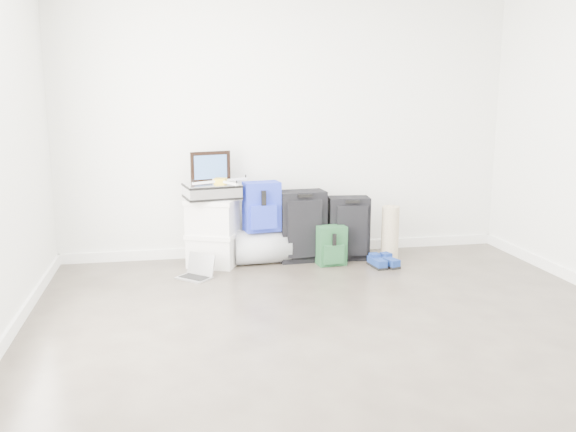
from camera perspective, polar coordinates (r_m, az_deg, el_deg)
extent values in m
plane|color=#362E27|center=(4.00, 6.87, -12.51)|extent=(5.00, 5.00, 0.00)
cube|color=white|center=(6.09, -0.05, 8.92)|extent=(4.50, 0.02, 2.70)
cube|color=white|center=(6.27, -0.02, -3.04)|extent=(4.50, 0.02, 0.10)
cube|color=silver|center=(5.85, -7.00, -3.27)|extent=(0.53, 0.49, 0.28)
cube|color=silver|center=(5.81, -7.04, -1.73)|extent=(0.56, 0.51, 0.04)
cube|color=silver|center=(5.78, -7.07, -0.17)|extent=(0.53, 0.49, 0.28)
cube|color=silver|center=(5.75, -7.11, 1.41)|extent=(0.56, 0.51, 0.04)
cube|color=#B2B2B7|center=(5.73, -7.14, 2.32)|extent=(0.54, 0.44, 0.14)
cube|color=black|center=(5.80, -7.26, 4.59)|extent=(0.38, 0.13, 0.29)
cube|color=#245093|center=(5.79, -7.25, 4.57)|extent=(0.31, 0.09, 0.22)
cube|color=gold|center=(5.70, -6.34, 3.28)|extent=(0.13, 0.13, 0.05)
cube|color=white|center=(5.78, -5.10, 3.41)|extent=(0.27, 0.15, 0.02)
cube|color=white|center=(5.83, -7.08, 3.43)|extent=(0.15, 0.27, 0.02)
cube|color=white|center=(5.63, -7.62, 3.14)|extent=(0.27, 0.15, 0.02)
cube|color=white|center=(5.58, -5.57, 3.11)|extent=(0.15, 0.27, 0.02)
cylinder|color=gray|center=(5.88, -2.47, -2.88)|extent=(0.55, 0.35, 0.33)
cube|color=#182BA0|center=(5.78, -2.48, 0.90)|extent=(0.36, 0.25, 0.47)
cube|color=#182BA0|center=(5.68, -2.31, -0.08)|extent=(0.25, 0.10, 0.22)
cube|color=black|center=(5.94, 1.28, -0.94)|extent=(0.46, 0.29, 0.69)
cube|color=black|center=(5.80, 1.58, -1.24)|extent=(0.34, 0.06, 0.55)
cube|color=black|center=(5.74, 1.59, 1.92)|extent=(0.14, 0.04, 0.03)
cube|color=#163C1B|center=(5.84, 4.08, -2.76)|extent=(0.28, 0.18, 0.38)
cube|color=#163C1B|center=(5.77, 4.30, -3.60)|extent=(0.20, 0.07, 0.18)
cube|color=black|center=(6.03, 5.67, -1.13)|extent=(0.42, 0.26, 0.62)
cube|color=black|center=(5.91, 6.03, -1.40)|extent=(0.30, 0.06, 0.50)
cube|color=black|center=(5.86, 6.07, 1.35)|extent=(0.14, 0.04, 0.03)
cube|color=black|center=(5.84, 8.33, -4.64)|extent=(0.13, 0.27, 0.02)
cube|color=#193596|center=(5.83, 8.35, -4.24)|extent=(0.13, 0.26, 0.06)
cube|color=black|center=(5.88, 9.38, -4.56)|extent=(0.17, 0.27, 0.02)
cube|color=#193596|center=(5.87, 9.39, -4.17)|extent=(0.16, 0.26, 0.06)
cylinder|color=gray|center=(6.12, 9.52, -1.52)|extent=(0.17, 0.17, 0.52)
cube|color=#B9B9BE|center=(5.49, -8.78, -5.75)|extent=(0.35, 0.35, 0.01)
cube|color=black|center=(5.49, -8.78, -5.67)|extent=(0.28, 0.27, 0.00)
cube|color=black|center=(5.54, -8.13, -4.47)|extent=(0.22, 0.21, 0.19)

